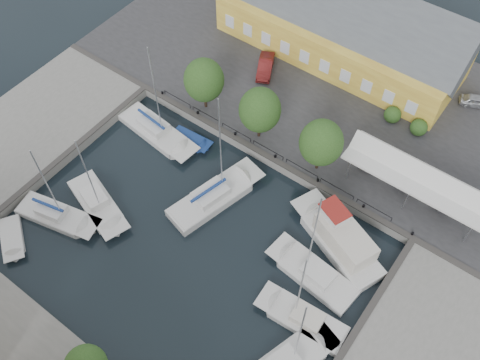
# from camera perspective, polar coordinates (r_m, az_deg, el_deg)

# --- Properties ---
(ground) EXTENTS (140.00, 140.00, 0.00)m
(ground) POSITION_cam_1_polar(r_m,az_deg,el_deg) (50.20, -4.08, -5.49)
(ground) COLOR black
(ground) RESTS_ON ground
(north_quay) EXTENTS (56.00, 26.00, 1.00)m
(north_quay) POSITION_cam_1_polar(r_m,az_deg,el_deg) (61.98, 9.50, 9.79)
(north_quay) COLOR #2D2D30
(north_quay) RESTS_ON ground
(west_quay) EXTENTS (12.00, 24.00, 1.00)m
(west_quay) POSITION_cam_1_polar(r_m,az_deg,el_deg) (60.62, -21.82, 4.52)
(west_quay) COLOR slate
(west_quay) RESTS_ON ground
(quay_edge_fittings) EXTENTS (56.00, 24.72, 0.40)m
(quay_edge_fittings) POSITION_cam_1_polar(r_m,az_deg,el_deg) (51.22, -0.81, -1.21)
(quay_edge_fittings) COLOR #383533
(quay_edge_fittings) RESTS_ON north_quay
(warehouse) EXTENTS (28.56, 14.00, 9.55)m
(warehouse) POSITION_cam_1_polar(r_m,az_deg,el_deg) (63.94, 10.46, 15.97)
(warehouse) COLOR gold
(warehouse) RESTS_ON north_quay
(tent_canopy) EXTENTS (14.00, 4.00, 2.83)m
(tent_canopy) POSITION_cam_1_polar(r_m,az_deg,el_deg) (51.48, 18.48, 0.10)
(tent_canopy) COLOR silver
(tent_canopy) RESTS_ON north_quay
(quay_trees) EXTENTS (18.20, 4.20, 6.30)m
(quay_trees) POSITION_cam_1_polar(r_m,az_deg,el_deg) (52.69, 2.14, 7.48)
(quay_trees) COLOR black
(quay_trees) RESTS_ON north_quay
(car_silver) EXTENTS (3.89, 2.76, 1.23)m
(car_silver) POSITION_cam_1_polar(r_m,az_deg,el_deg) (63.39, 23.94, 7.72)
(car_silver) COLOR #B2B4BA
(car_silver) RESTS_ON north_quay
(car_red) EXTENTS (3.43, 4.74, 1.49)m
(car_red) POSITION_cam_1_polar(r_m,az_deg,el_deg) (61.79, 2.72, 12.01)
(car_red) COLOR maroon
(car_red) RESTS_ON north_quay
(center_sailboat) EXTENTS (5.36, 10.52, 13.81)m
(center_sailboat) POSITION_cam_1_polar(r_m,az_deg,el_deg) (51.72, -2.77, -1.87)
(center_sailboat) COLOR silver
(center_sailboat) RESTS_ON ground
(trawler) EXTENTS (10.87, 6.91, 5.00)m
(trawler) POSITION_cam_1_polar(r_m,az_deg,el_deg) (49.30, 10.57, -6.28)
(trawler) COLOR silver
(trawler) RESTS_ON ground
(east_boat_a) EXTENTS (8.92, 3.79, 12.22)m
(east_boat_a) POSITION_cam_1_polar(r_m,az_deg,el_deg) (48.14, 7.88, -10.02)
(east_boat_a) COLOR silver
(east_boat_a) RESTS_ON ground
(east_boat_b) EXTENTS (8.12, 3.13, 10.91)m
(east_boat_b) POSITION_cam_1_polar(r_m,az_deg,el_deg) (46.40, 6.76, -14.57)
(east_boat_b) COLOR silver
(east_boat_b) RESTS_ON ground
(west_boat_a) EXTENTS (10.16, 3.84, 12.96)m
(west_boat_a) POSITION_cam_1_polar(r_m,az_deg,el_deg) (57.47, -8.85, 5.03)
(west_boat_a) COLOR silver
(west_boat_a) RESTS_ON ground
(west_boat_c) EXTENTS (8.63, 5.08, 11.25)m
(west_boat_c) POSITION_cam_1_polar(r_m,az_deg,el_deg) (53.11, -14.91, -2.56)
(west_boat_c) COLOR silver
(west_boat_c) RESTS_ON ground
(west_boat_d) EXTENTS (8.64, 4.33, 11.21)m
(west_boat_d) POSITION_cam_1_polar(r_m,az_deg,el_deg) (53.48, -18.92, -3.70)
(west_boat_d) COLOR silver
(west_boat_d) RESTS_ON ground
(launch_sw) EXTENTS (5.14, 4.25, 0.98)m
(launch_sw) POSITION_cam_1_polar(r_m,az_deg,el_deg) (53.83, -23.09, -5.82)
(launch_sw) COLOR silver
(launch_sw) RESTS_ON ground
(launch_nw) EXTENTS (4.68, 2.12, 0.88)m
(launch_nw) POSITION_cam_1_polar(r_m,az_deg,el_deg) (56.52, -5.29, 4.18)
(launch_nw) COLOR navy
(launch_nw) RESTS_ON ground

